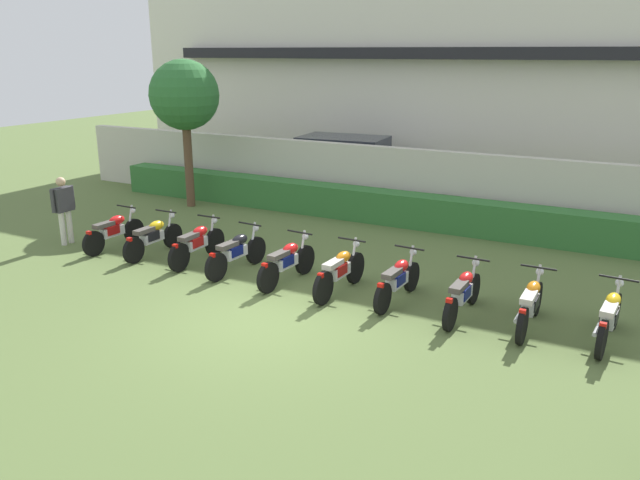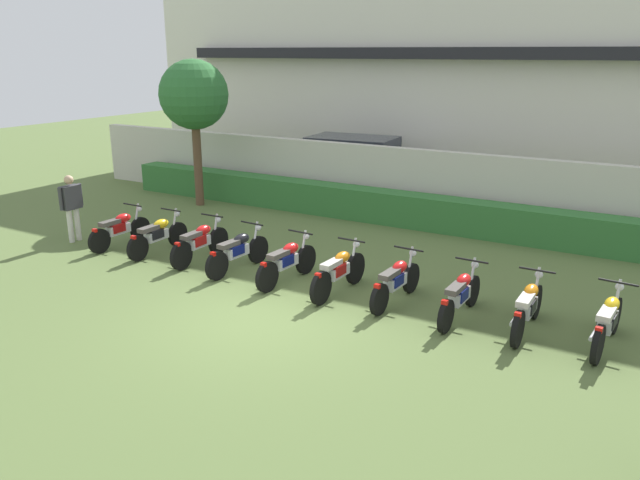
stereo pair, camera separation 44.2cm
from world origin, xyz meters
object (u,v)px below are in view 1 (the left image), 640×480
object	(u,v)px
motorcycle_in_row_5	(340,271)
motorcycle_in_row_6	(398,280)
motorcycle_in_row_0	(113,231)
inspector_person	(63,205)
motorcycle_in_row_8	(530,304)
motorcycle_in_row_3	(236,252)
tree_near_inspector	(184,96)
motorcycle_in_row_2	(197,243)
motorcycle_in_row_1	(153,237)
motorcycle_in_row_7	(463,293)
parked_car	(347,167)
motorcycle_in_row_9	(610,317)
motorcycle_in_row_4	(287,262)

from	to	relation	value
motorcycle_in_row_5	motorcycle_in_row_6	distance (m)	1.15
motorcycle_in_row_0	inspector_person	bearing A→B (deg)	101.93
motorcycle_in_row_8	motorcycle_in_row_3	bearing A→B (deg)	90.42
inspector_person	motorcycle_in_row_8	bearing A→B (deg)	1.52
tree_near_inspector	inspector_person	distance (m)	5.01
tree_near_inspector	motorcycle_in_row_0	world-z (taller)	tree_near_inspector
motorcycle_in_row_2	motorcycle_in_row_5	distance (m)	3.57
motorcycle_in_row_5	motorcycle_in_row_1	bearing A→B (deg)	91.22
tree_near_inspector	motorcycle_in_row_7	size ratio (longest dim) A/B	2.24
tree_near_inspector	motorcycle_in_row_5	bearing A→B (deg)	-30.77
motorcycle_in_row_0	motorcycle_in_row_2	world-z (taller)	motorcycle_in_row_2
parked_car	motorcycle_in_row_9	xyz separation A→B (m)	(8.32, -7.66, -0.48)
motorcycle_in_row_6	motorcycle_in_row_7	xyz separation A→B (m)	(1.24, -0.08, -0.00)
parked_car	motorcycle_in_row_1	size ratio (longest dim) A/B	2.48
motorcycle_in_row_3	motorcycle_in_row_6	xyz separation A→B (m)	(3.60, 0.06, -0.01)
motorcycle_in_row_1	motorcycle_in_row_7	bearing A→B (deg)	-90.59
motorcycle_in_row_0	motorcycle_in_row_7	size ratio (longest dim) A/B	0.95
motorcycle_in_row_0	motorcycle_in_row_8	xyz separation A→B (m)	(9.48, 0.04, 0.01)
inspector_person	tree_near_inspector	bearing A→B (deg)	88.02
parked_car	motorcycle_in_row_6	size ratio (longest dim) A/B	2.47
inspector_person	motorcycle_in_row_7	bearing A→B (deg)	1.51
motorcycle_in_row_3	motorcycle_in_row_8	size ratio (longest dim) A/B	1.01
tree_near_inspector	motorcycle_in_row_4	size ratio (longest dim) A/B	2.27
motorcycle_in_row_9	motorcycle_in_row_1	bearing A→B (deg)	94.76
motorcycle_in_row_5	motorcycle_in_row_7	distance (m)	2.39
inspector_person	motorcycle_in_row_2	bearing A→B (deg)	5.39
motorcycle_in_row_8	motorcycle_in_row_4	bearing A→B (deg)	91.05
motorcycle_in_row_7	inspector_person	bearing A→B (deg)	93.20
tree_near_inspector	motorcycle_in_row_3	xyz separation A→B (m)	(4.66, -4.19, -2.80)
motorcycle_in_row_5	motorcycle_in_row_6	bearing A→B (deg)	-81.90
tree_near_inspector	motorcycle_in_row_6	xyz separation A→B (m)	(8.26, -4.12, -2.81)
motorcycle_in_row_8	inspector_person	bearing A→B (deg)	91.81
motorcycle_in_row_1	motorcycle_in_row_4	distance (m)	3.61
tree_near_inspector	motorcycle_in_row_1	bearing A→B (deg)	-60.73
motorcycle_in_row_0	motorcycle_in_row_9	bearing A→B (deg)	-88.00
motorcycle_in_row_6	motorcycle_in_row_9	xyz separation A→B (m)	(3.60, -0.00, 0.01)
motorcycle_in_row_3	motorcycle_in_row_4	world-z (taller)	motorcycle_in_row_4
motorcycle_in_row_0	inspector_person	world-z (taller)	inspector_person
motorcycle_in_row_0	motorcycle_in_row_8	world-z (taller)	motorcycle_in_row_8
motorcycle_in_row_1	motorcycle_in_row_9	distance (m)	9.53
motorcycle_in_row_2	motorcycle_in_row_7	bearing A→B (deg)	-91.66
motorcycle_in_row_0	motorcycle_in_row_9	xyz separation A→B (m)	(10.70, 0.09, 0.01)
motorcycle_in_row_3	motorcycle_in_row_6	bearing A→B (deg)	-84.93
motorcycle_in_row_6	motorcycle_in_row_8	xyz separation A→B (m)	(2.38, -0.05, 0.01)
motorcycle_in_row_4	inspector_person	distance (m)	6.11
motorcycle_in_row_4	motorcycle_in_row_7	xyz separation A→B (m)	(3.57, 0.03, -0.01)
motorcycle_in_row_0	motorcycle_in_row_7	world-z (taller)	motorcycle_in_row_0
motorcycle_in_row_2	motorcycle_in_row_3	size ratio (longest dim) A/B	0.98
motorcycle_in_row_5	motorcycle_in_row_9	size ratio (longest dim) A/B	1.01
tree_near_inspector	parked_car	bearing A→B (deg)	44.91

